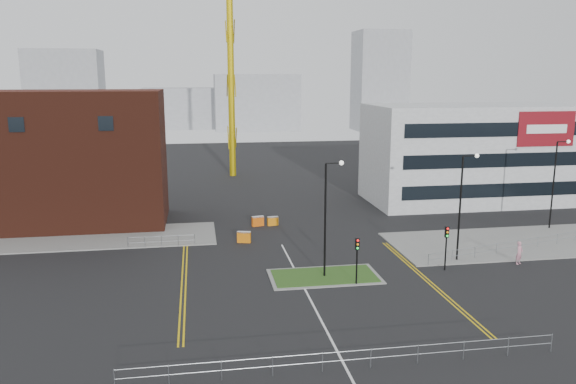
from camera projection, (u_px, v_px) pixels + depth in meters
ground at (322, 322)px, 35.85m from camera, size 200.00×200.00×0.00m
pavement_left at (69, 239)px, 53.92m from camera, size 28.00×8.00×0.12m
pavement_right at (517, 242)px, 52.86m from camera, size 24.00×10.00×0.12m
island_kerb at (324, 276)px, 43.89m from camera, size 8.60×4.60×0.08m
grass_island at (324, 276)px, 43.89m from camera, size 8.00×4.00×0.12m
brick_building at (46, 161)px, 57.87m from camera, size 24.20×10.07×14.24m
office_block at (470, 153)px, 69.66m from camera, size 25.00×12.20×12.00m
streetlamp_island at (328, 210)px, 42.84m from camera, size 1.46×0.36×9.18m
streetlamp_right_near at (463, 199)px, 46.67m from camera, size 1.46×0.36×9.18m
streetlamp_right_far at (556, 177)px, 56.63m from camera, size 1.46×0.36×9.18m
traffic_light_island at (357, 252)px, 41.74m from camera, size 0.28×0.33×3.65m
traffic_light_right at (447, 240)px, 44.95m from camera, size 0.28×0.33×3.65m
railing_front at (347, 356)px, 29.89m from camera, size 24.05×0.05×1.10m
railing_left at (162, 240)px, 51.35m from camera, size 6.05×0.05×1.10m
railing_right at (518, 243)px, 50.06m from camera, size 19.05×5.05×1.10m
centre_line at (315, 309)px, 37.78m from camera, size 0.15×30.00×0.01m
yellow_left_a at (182, 276)px, 44.08m from camera, size 0.12×24.00×0.01m
yellow_left_b at (186, 276)px, 44.13m from camera, size 0.12×24.00×0.01m
yellow_right_a at (425, 280)px, 43.16m from camera, size 0.12×20.00×0.01m
yellow_right_b at (429, 280)px, 43.20m from camera, size 0.12×20.00×0.01m
skyline_a at (66, 94)px, 143.23m from camera, size 18.00×12.00×22.00m
skyline_b at (257, 102)px, 161.44m from camera, size 24.00×12.00×16.00m
skyline_c at (380, 81)px, 160.95m from camera, size 14.00×12.00×28.00m
skyline_d at (194, 108)px, 168.65m from camera, size 30.00×12.00×12.00m
pedestrian at (519, 253)px, 46.75m from camera, size 0.84×0.75×1.94m
barrier_left at (244, 237)px, 52.88m from camera, size 1.33×0.74×1.07m
barrier_mid at (258, 221)px, 58.69m from camera, size 1.31×0.66×1.05m
barrier_right at (273, 221)px, 58.95m from camera, size 1.18×0.53×0.96m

